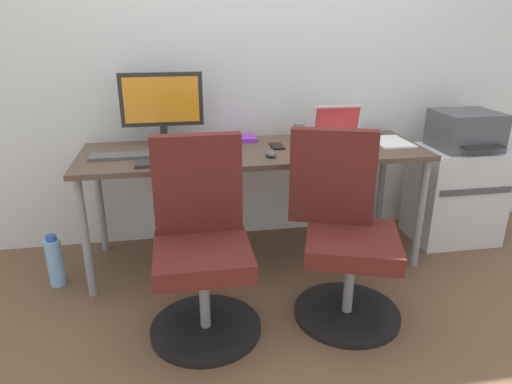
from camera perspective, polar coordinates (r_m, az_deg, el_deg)
The scene contains 20 objects.
ground_plane at distance 2.98m, azimuth -0.17°, elevation -8.05°, with size 5.28×5.28×0.00m, color brown.
back_wall at distance 3.02m, azimuth -1.55°, elevation 18.14°, with size 4.40×0.04×2.60m, color silver.
desk at distance 2.73m, azimuth -0.18°, elevation 4.15°, with size 2.01×0.65×0.71m.
office_chair_left at distance 2.19m, azimuth -6.76°, elevation -6.87°, with size 0.54×0.54×0.94m.
office_chair_right at distance 2.33m, azimuth 10.87°, elevation -5.46°, with size 0.56×0.56×0.94m.
side_cabinet at distance 3.39m, azimuth 23.46°, elevation -0.25°, with size 0.55×0.42×0.64m.
printer at distance 3.27m, azimuth 24.56°, elevation 6.99°, with size 0.38×0.40×0.24m.
water_bottle_on_floor at distance 2.87m, azimuth -23.67°, elevation -7.90°, with size 0.09×0.09×0.31m.
desktop_monitor at distance 2.80m, azimuth -11.60°, elevation 10.63°, with size 0.48×0.18×0.43m.
open_laptop at distance 2.87m, azimuth 10.42°, elevation 6.99°, with size 0.31×0.26×0.23m.
keyboard_by_monitor at distance 2.47m, azimuth -10.82°, elevation 3.60°, with size 0.34×0.12×0.02m, color #2D2D2D.
keyboard_by_laptop at distance 2.65m, azimuth -16.41°, elevation 4.31°, with size 0.34×0.12×0.02m, color #515156.
mouse_by_monitor at distance 2.76m, azimuth -4.57°, elevation 5.85°, with size 0.06×0.10×0.03m, color #B7B7B7.
mouse_by_laptop at distance 2.56m, azimuth 1.84°, elevation 4.77°, with size 0.06×0.10×0.03m, color #515156.
coffee_mug at distance 2.63m, azimuth 11.03°, elevation 5.48°, with size 0.08×0.08×0.09m, color teal.
pen_cup at distance 2.94m, azimuth 5.34°, elevation 7.50°, with size 0.07×0.07×0.10m, color slate.
phone_near_monitor at distance 3.05m, azimuth 9.87°, elevation 6.84°, with size 0.07×0.14×0.01m, color black.
phone_near_laptop at distance 2.77m, azimuth 2.61°, elevation 5.72°, with size 0.07×0.14×0.01m, color black.
notebook at distance 2.91m, azimuth -2.13°, elevation 6.64°, with size 0.21×0.15×0.03m, color purple.
paper_pile at distance 2.98m, azimuth 16.35°, elevation 6.00°, with size 0.21×0.30×0.01m, color white.
Camera 1 is at (-0.44, -2.58, 1.43)m, focal length 32.23 mm.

